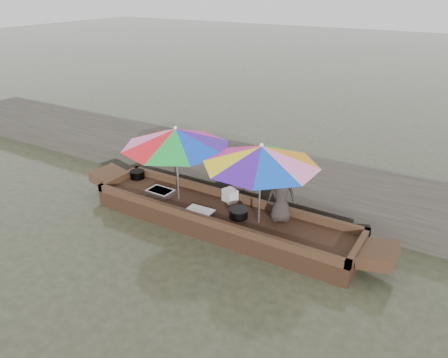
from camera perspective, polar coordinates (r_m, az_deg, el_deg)
The scene contains 11 objects.
water at distance 8.65m, azimuth -0.35°, elevation -6.27°, with size 80.00×80.00×0.00m, color #2E3221.
dock at distance 10.26m, azimuth 6.10°, elevation 0.35°, with size 22.00×2.20×0.50m, color #2D2B26.
boat_hull at distance 8.56m, azimuth -0.35°, elevation -5.27°, with size 5.39×1.20×0.35m, color black.
cooking_pot at distance 10.04m, azimuth -11.25°, elevation 0.59°, with size 0.33×0.33×0.17m, color black.
tray_crayfish at distance 9.22m, azimuth -8.29°, elevation -1.71°, with size 0.53×0.37×0.09m, color silver.
tray_scallop at distance 8.40m, azimuth -3.26°, elevation -4.33°, with size 0.53×0.37×0.06m, color silver.
charcoal_grill at distance 8.24m, azimuth 1.92°, elevation -4.52°, with size 0.35×0.35×0.16m, color black.
supply_bag at distance 8.79m, azimuth 0.78°, elevation -2.17°, with size 0.28×0.22×0.26m, color silver.
vendor at distance 8.01m, azimuth 7.51°, elevation -2.13°, with size 0.51×0.33×1.03m, color #2A2422.
umbrella_bow at distance 8.67m, azimuth -6.15°, elevation 1.98°, with size 2.14×2.14×1.55m, color #3B14A5, non-canonical shape.
umbrella_stern at distance 7.78m, azimuth 4.74°, elevation -0.71°, with size 2.08×2.08×1.55m, color orange, non-canonical shape.
Camera 1 is at (3.90, -6.32, 4.43)m, focal length 35.00 mm.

